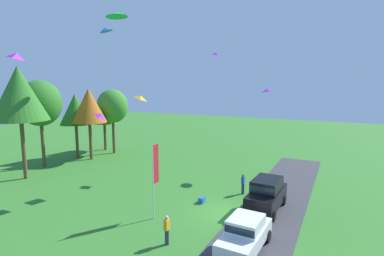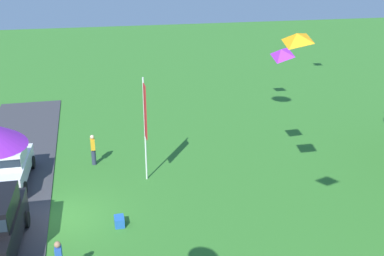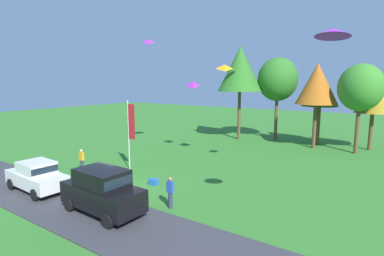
{
  "view_description": "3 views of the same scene",
  "coord_description": "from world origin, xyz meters",
  "px_view_note": "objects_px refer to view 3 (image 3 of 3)",
  "views": [
    {
      "loc": [
        -18.83,
        -6.83,
        8.97
      ],
      "look_at": [
        2.35,
        3.87,
        5.48
      ],
      "focal_mm": 28.0,
      "sensor_mm": 36.0,
      "label": 1
    },
    {
      "loc": [
        17.4,
        1.44,
        10.42
      ],
      "look_at": [
        -0.6,
        5.84,
        3.47
      ],
      "focal_mm": 42.0,
      "sensor_mm": 36.0,
      "label": 2
    },
    {
      "loc": [
        13.62,
        -11.77,
        6.64
      ],
      "look_at": [
        1.97,
        5.37,
        3.46
      ],
      "focal_mm": 28.0,
      "sensor_mm": 36.0,
      "label": 3
    }
  ],
  "objects_px": {
    "car_sedan_near_entrance": "(37,175)",
    "tree_lone_near": "(321,89)",
    "person_beside_suv": "(82,160)",
    "flag_banner": "(131,126)",
    "kite_diamond_over_trees": "(148,41)",
    "car_suv_by_flagpole": "(102,189)",
    "kite_diamond_high_right": "(224,67)",
    "tree_far_left": "(317,84)",
    "tree_left_of_center": "(374,96)",
    "person_watching_sky": "(170,192)",
    "cooler_box": "(153,182)",
    "kite_diamond_high_left": "(193,84)",
    "tree_far_right": "(361,88)",
    "tree_right_of_center": "(240,69)",
    "kite_delta_topmost": "(333,32)",
    "tree_center_back": "(278,80)"
  },
  "relations": [
    {
      "from": "person_beside_suv",
      "to": "flag_banner",
      "type": "xyz_separation_m",
      "value": [
        2.64,
        2.52,
        2.48
      ]
    },
    {
      "from": "car_suv_by_flagpole",
      "to": "tree_far_left",
      "type": "xyz_separation_m",
      "value": [
        5.3,
        22.24,
        5.15
      ]
    },
    {
      "from": "car_sedan_near_entrance",
      "to": "kite_diamond_high_left",
      "type": "distance_m",
      "value": 14.08
    },
    {
      "from": "tree_lone_near",
      "to": "tree_left_of_center",
      "type": "height_order",
      "value": "tree_lone_near"
    },
    {
      "from": "tree_lone_near",
      "to": "kite_diamond_over_trees",
      "type": "xyz_separation_m",
      "value": [
        -14.06,
        -11.07,
        4.73
      ]
    },
    {
      "from": "kite_delta_topmost",
      "to": "kite_diamond_high_left",
      "type": "bearing_deg",
      "value": 141.72
    },
    {
      "from": "person_watching_sky",
      "to": "flag_banner",
      "type": "distance_m",
      "value": 8.35
    },
    {
      "from": "kite_delta_topmost",
      "to": "tree_far_right",
      "type": "bearing_deg",
      "value": 92.03
    },
    {
      "from": "car_sedan_near_entrance",
      "to": "tree_lone_near",
      "type": "height_order",
      "value": "tree_lone_near"
    },
    {
      "from": "car_sedan_near_entrance",
      "to": "tree_far_left",
      "type": "xyz_separation_m",
      "value": [
        11.13,
        22.43,
        5.41
      ]
    },
    {
      "from": "person_beside_suv",
      "to": "cooler_box",
      "type": "xyz_separation_m",
      "value": [
        6.38,
        0.79,
        -0.68
      ]
    },
    {
      "from": "car_suv_by_flagpole",
      "to": "tree_right_of_center",
      "type": "distance_m",
      "value": 23.5
    },
    {
      "from": "flag_banner",
      "to": "kite_diamond_high_right",
      "type": "distance_m",
      "value": 8.47
    },
    {
      "from": "cooler_box",
      "to": "kite_diamond_high_left",
      "type": "relative_size",
      "value": 0.62
    },
    {
      "from": "car_sedan_near_entrance",
      "to": "car_suv_by_flagpole",
      "type": "xyz_separation_m",
      "value": [
        5.83,
        0.19,
        0.25
      ]
    },
    {
      "from": "tree_left_of_center",
      "to": "kite_delta_topmost",
      "type": "xyz_separation_m",
      "value": [
        -0.28,
        -22.0,
        3.07
      ]
    },
    {
      "from": "tree_right_of_center",
      "to": "kite_diamond_high_right",
      "type": "height_order",
      "value": "tree_right_of_center"
    },
    {
      "from": "kite_diamond_high_right",
      "to": "tree_right_of_center",
      "type": "bearing_deg",
      "value": 109.34
    },
    {
      "from": "tree_far_right",
      "to": "cooler_box",
      "type": "xyz_separation_m",
      "value": [
        -9.9,
        -17.32,
        -5.93
      ]
    },
    {
      "from": "tree_far_right",
      "to": "kite_delta_topmost",
      "type": "bearing_deg",
      "value": -87.97
    },
    {
      "from": "person_beside_suv",
      "to": "cooler_box",
      "type": "bearing_deg",
      "value": 7.06
    },
    {
      "from": "kite_delta_topmost",
      "to": "kite_diamond_high_left",
      "type": "relative_size",
      "value": 1.35
    },
    {
      "from": "tree_far_left",
      "to": "car_sedan_near_entrance",
      "type": "bearing_deg",
      "value": -116.4
    },
    {
      "from": "tree_far_left",
      "to": "tree_left_of_center",
      "type": "height_order",
      "value": "tree_far_left"
    },
    {
      "from": "car_suv_by_flagpole",
      "to": "tree_right_of_center",
      "type": "height_order",
      "value": "tree_right_of_center"
    },
    {
      "from": "kite_diamond_high_left",
      "to": "person_beside_suv",
      "type": "bearing_deg",
      "value": -116.65
    },
    {
      "from": "person_watching_sky",
      "to": "tree_right_of_center",
      "type": "bearing_deg",
      "value": 105.41
    },
    {
      "from": "flag_banner",
      "to": "tree_right_of_center",
      "type": "bearing_deg",
      "value": 84.75
    },
    {
      "from": "person_watching_sky",
      "to": "tree_far_left",
      "type": "bearing_deg",
      "value": 81.64
    },
    {
      "from": "tree_lone_near",
      "to": "tree_far_left",
      "type": "relative_size",
      "value": 0.92
    },
    {
      "from": "person_beside_suv",
      "to": "car_suv_by_flagpole",
      "type": "bearing_deg",
      "value": -28.74
    },
    {
      "from": "tree_left_of_center",
      "to": "kite_diamond_high_right",
      "type": "xyz_separation_m",
      "value": [
        -9.31,
        -13.12,
        2.5
      ]
    },
    {
      "from": "cooler_box",
      "to": "kite_delta_topmost",
      "type": "xyz_separation_m",
      "value": [
        10.6,
        -2.27,
        8.17
      ]
    },
    {
      "from": "car_suv_by_flagpole",
      "to": "kite_diamond_high_right",
      "type": "xyz_separation_m",
      "value": [
        0.79,
        11.32,
        6.51
      ]
    },
    {
      "from": "tree_far_left",
      "to": "tree_left_of_center",
      "type": "relative_size",
      "value": 1.21
    },
    {
      "from": "tree_right_of_center",
      "to": "tree_lone_near",
      "type": "distance_m",
      "value": 8.83
    },
    {
      "from": "person_watching_sky",
      "to": "kite_diamond_high_right",
      "type": "relative_size",
      "value": 1.76
    },
    {
      "from": "kite_diamond_high_right",
      "to": "tree_far_right",
      "type": "bearing_deg",
      "value": 52.14
    },
    {
      "from": "person_beside_suv",
      "to": "tree_center_back",
      "type": "distance_m",
      "value": 22.76
    },
    {
      "from": "tree_right_of_center",
      "to": "tree_lone_near",
      "type": "xyz_separation_m",
      "value": [
        8.29,
        2.13,
        -2.17
      ]
    },
    {
      "from": "tree_far_left",
      "to": "kite_diamond_high_left",
      "type": "relative_size",
      "value": 9.36
    },
    {
      "from": "flag_banner",
      "to": "kite_diamond_high_right",
      "type": "relative_size",
      "value": 5.44
    },
    {
      "from": "tree_far_right",
      "to": "tree_center_back",
      "type": "bearing_deg",
      "value": 164.16
    },
    {
      "from": "tree_center_back",
      "to": "kite_diamond_high_right",
      "type": "distance_m",
      "value": 13.17
    },
    {
      "from": "cooler_box",
      "to": "kite_diamond_high_right",
      "type": "bearing_deg",
      "value": 76.62
    },
    {
      "from": "tree_left_of_center",
      "to": "kite_diamond_over_trees",
      "type": "height_order",
      "value": "kite_diamond_over_trees"
    },
    {
      "from": "person_watching_sky",
      "to": "kite_diamond_high_right",
      "type": "xyz_separation_m",
      "value": [
        -1.61,
        8.85,
        6.93
      ]
    },
    {
      "from": "flag_banner",
      "to": "kite_diamond_over_trees",
      "type": "xyz_separation_m",
      "value": [
        -4.31,
        6.9,
        7.3
      ]
    },
    {
      "from": "flag_banner",
      "to": "kite_delta_topmost",
      "type": "relative_size",
      "value": 4.33
    },
    {
      "from": "kite_diamond_high_right",
      "to": "tree_left_of_center",
      "type": "bearing_deg",
      "value": 54.66
    }
  ]
}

